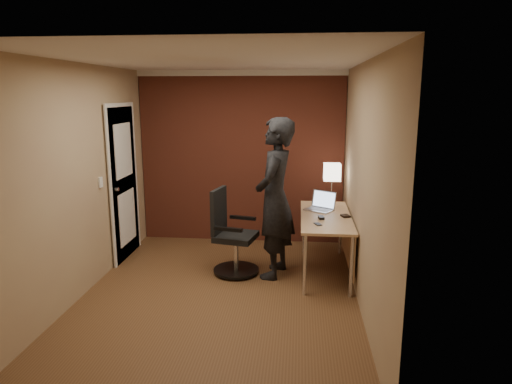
# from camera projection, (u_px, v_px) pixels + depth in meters

# --- Properties ---
(room) EXTENTS (4.00, 4.00, 4.00)m
(room) POSITION_uv_depth(u_px,v_px,m) (218.00, 153.00, 6.28)
(room) COLOR brown
(room) RESTS_ON ground
(desk) EXTENTS (0.60, 1.50, 0.73)m
(desk) POSITION_uv_depth(u_px,v_px,m) (331.00, 226.00, 5.55)
(desk) COLOR #DAAC7D
(desk) RESTS_ON ground
(desk_lamp) EXTENTS (0.22, 0.22, 0.54)m
(desk_lamp) POSITION_uv_depth(u_px,v_px,m) (332.00, 173.00, 6.07)
(desk_lamp) COLOR silver
(desk_lamp) RESTS_ON desk
(laptop) EXTENTS (0.42, 0.40, 0.23)m
(laptop) POSITION_uv_depth(u_px,v_px,m) (321.00, 205.00, 5.79)
(laptop) COLOR silver
(laptop) RESTS_ON desk
(mouse) EXTENTS (0.08, 0.11, 0.03)m
(mouse) POSITION_uv_depth(u_px,v_px,m) (321.00, 218.00, 5.36)
(mouse) COLOR black
(mouse) RESTS_ON desk
(phone) EXTENTS (0.10, 0.13, 0.01)m
(phone) POSITION_uv_depth(u_px,v_px,m) (318.00, 224.00, 5.14)
(phone) COLOR black
(phone) RESTS_ON desk
(wallet) EXTENTS (0.12, 0.13, 0.02)m
(wallet) POSITION_uv_depth(u_px,v_px,m) (345.00, 216.00, 5.46)
(wallet) COLOR black
(wallet) RESTS_ON desk
(office_chair) EXTENTS (0.56, 0.63, 1.03)m
(office_chair) POSITION_uv_depth(u_px,v_px,m) (231.00, 237.00, 5.57)
(office_chair) COLOR black
(office_chair) RESTS_ON ground
(person) EXTENTS (0.59, 0.78, 1.91)m
(person) POSITION_uv_depth(u_px,v_px,m) (275.00, 199.00, 5.40)
(person) COLOR black
(person) RESTS_ON ground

